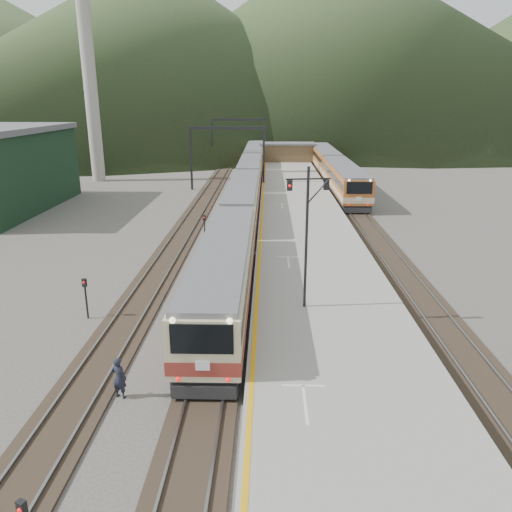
{
  "coord_description": "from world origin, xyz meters",
  "views": [
    {
      "loc": [
        2.43,
        -9.27,
        11.34
      ],
      "look_at": [
        1.69,
        20.21,
        2.0
      ],
      "focal_mm": 35.0,
      "sensor_mm": 36.0,
      "label": 1
    }
  ],
  "objects_px": {
    "signal_mast": "(307,224)",
    "worker": "(119,378)",
    "second_train": "(333,167)",
    "main_train": "(247,185)"
  },
  "relations": [
    {
      "from": "second_train",
      "to": "main_train",
      "type": "bearing_deg",
      "value": -128.41
    },
    {
      "from": "worker",
      "to": "second_train",
      "type": "bearing_deg",
      "value": -87.87
    },
    {
      "from": "main_train",
      "to": "signal_mast",
      "type": "relative_size",
      "value": 10.96
    },
    {
      "from": "second_train",
      "to": "worker",
      "type": "height_order",
      "value": "second_train"
    },
    {
      "from": "signal_mast",
      "to": "worker",
      "type": "bearing_deg",
      "value": -138.0
    },
    {
      "from": "signal_mast",
      "to": "second_train",
      "type": "bearing_deg",
      "value": 81.31
    },
    {
      "from": "worker",
      "to": "signal_mast",
      "type": "bearing_deg",
      "value": -120.4
    },
    {
      "from": "second_train",
      "to": "signal_mast",
      "type": "distance_m",
      "value": 47.46
    },
    {
      "from": "second_train",
      "to": "signal_mast",
      "type": "bearing_deg",
      "value": -98.69
    },
    {
      "from": "main_train",
      "to": "worker",
      "type": "bearing_deg",
      "value": -94.92
    }
  ]
}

